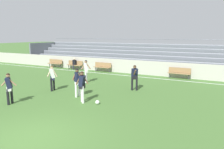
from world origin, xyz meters
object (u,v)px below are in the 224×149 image
Objects in this scene: bench_far_left at (75,64)px; bench_centre_sideline at (179,72)px; bench_far_right at (55,63)px; player_dark_wide_left at (77,80)px; bench_near_bin at (103,66)px; soccer_ball at (97,102)px; player_white_overlapping at (52,76)px; player_dark_wide_right at (135,75)px; spectator_seated at (74,63)px; player_white_on_ball at (86,69)px; player_dark_trailing_run at (9,86)px; bleacher_stand at (130,56)px; player_dark_deep_cover at (82,84)px.

bench_far_left is 10.73m from bench_centre_sideline.
bench_far_right is 13.45m from bench_centre_sideline.
bench_far_left is at bearing 180.00° from bench_centre_sideline.
bench_far_right is 12.32m from player_dark_wide_left.
bench_near_bin is at bearing 0.00° from bench_far_right.
soccer_ball is (8.20, -8.96, -0.44)m from bench_far_left.
bench_near_bin is at bearing 180.00° from bench_centre_sideline.
player_white_overlapping is (4.13, -7.87, 0.43)m from bench_far_left.
player_white_overlapping is 5.35m from player_dark_wide_right.
player_white_on_ball is (4.69, -4.70, 0.33)m from spectator_seated.
spectator_seated is at bearing 118.03° from player_white_overlapping.
bench_near_bin is at bearing 1.97° from spectator_seated.
player_dark_trailing_run is 0.96× the size of player_white_on_ball.
player_dark_wide_right is (8.84, -5.23, 0.30)m from spectator_seated.
bench_near_bin is 3.37m from spectator_seated.
bleacher_stand is 6.03m from bench_far_left.
spectator_seated is (-4.82, -3.64, -0.66)m from bleacher_stand.
bench_far_left is 8.90m from player_white_overlapping.
player_dark_wide_right is at bearing -44.32° from bench_near_bin.
bench_centre_sideline is at bearing 0.62° from spectator_seated.
player_dark_wide_left is 1.02× the size of player_dark_trailing_run.
bleacher_stand is 14.09× the size of bench_near_bin.
player_dark_trailing_run is at bearing -121.00° from bench_centre_sideline.
player_dark_trailing_run is at bearing -153.09° from soccer_ball.
bleacher_stand is 9.75m from player_dark_wide_right.
bench_far_left is (-4.82, -3.53, -0.82)m from bleacher_stand.
spectator_seated reaches higher than bench_centre_sideline.
bench_far_right and bench_centre_sideline have the same top height.
spectator_seated reaches higher than bench_far_right.
bench_near_bin is 1.49× the size of spectator_seated.
player_dark_wide_left is at bearing -42.12° from bench_far_right.
player_white_on_ball reaches higher than player_dark_wide_left.
player_white_overlapping reaches higher than bench_far_left.
soccer_ball is at bearing 26.91° from player_dark_trailing_run.
player_dark_deep_cover is at bearing -51.05° from bench_far_left.
bleacher_stand is 14.09× the size of bench_far_left.
bench_far_left is 10.46m from player_dark_wide_left.
bench_far_left is 6.74m from player_white_on_ball.
player_dark_deep_cover is 7.74× the size of soccer_ball.
player_white_on_ball is (0.59, 6.23, 0.04)m from player_dark_trailing_run.
player_dark_wide_left is (6.41, -8.14, 0.30)m from spectator_seated.
bench_near_bin is at bearing 113.57° from player_dark_deep_cover.
bench_near_bin is at bearing 95.52° from player_white_overlapping.
bench_far_right is at bearing 121.68° from player_dark_trailing_run.
player_white_on_ball reaches higher than bench_far_left.
bench_near_bin is 8.18× the size of soccer_ball.
soccer_ball is (-2.53, -8.96, -0.44)m from bench_centre_sideline.
bench_near_bin is 9.89m from player_dark_deep_cover.
player_dark_deep_cover is at bearing -110.64° from bench_centre_sideline.
bleacher_stand is 15.33× the size of player_dark_trailing_run.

